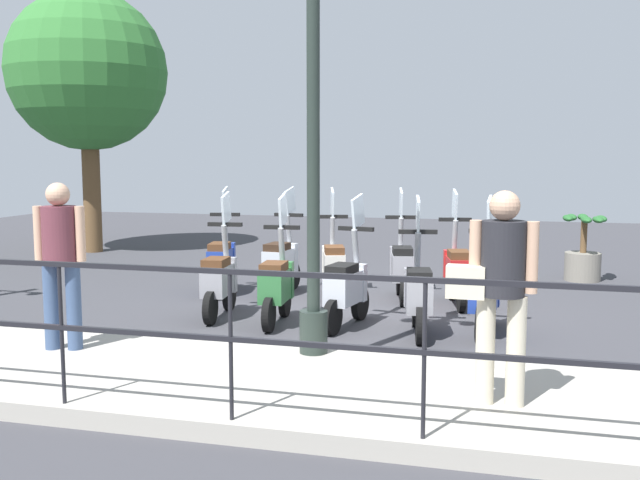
% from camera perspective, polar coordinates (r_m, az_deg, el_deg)
% --- Properties ---
extents(ground_plane, '(28.00, 28.00, 0.00)m').
position_cam_1_polar(ground_plane, '(9.10, 2.75, -5.87)').
color(ground_plane, '#38383D').
extents(promenade_walkway, '(2.20, 20.00, 0.15)m').
position_cam_1_polar(promenade_walkway, '(6.13, -3.39, -11.42)').
color(promenade_walkway, '#A39E93').
rests_on(promenade_walkway, ground_plane).
extents(fence_railing, '(0.04, 16.03, 1.07)m').
position_cam_1_polar(fence_railing, '(4.97, -7.19, -5.97)').
color(fence_railing, black).
rests_on(fence_railing, promenade_walkway).
extents(lamp_post_near, '(0.26, 0.90, 3.97)m').
position_cam_1_polar(lamp_post_near, '(6.52, -0.54, 5.96)').
color(lamp_post_near, '#232D28').
rests_on(lamp_post_near, promenade_walkway).
extents(pedestrian_with_bag, '(0.33, 0.65, 1.59)m').
position_cam_1_polar(pedestrian_with_bag, '(5.36, 14.17, -3.20)').
color(pedestrian_with_bag, beige).
rests_on(pedestrian_with_bag, promenade_walkway).
extents(pedestrian_distant, '(0.38, 0.48, 1.59)m').
position_cam_1_polar(pedestrian_distant, '(7.14, -20.07, -0.96)').
color(pedestrian_distant, '#384C70').
rests_on(pedestrian_distant, promenade_walkway).
extents(tree_large, '(3.21, 3.21, 5.30)m').
position_cam_1_polar(tree_large, '(15.57, -18.11, 12.64)').
color(tree_large, brown).
rests_on(tree_large, ground_plane).
extents(potted_palm, '(1.06, 0.66, 1.05)m').
position_cam_1_polar(potted_palm, '(12.13, 20.30, -0.98)').
color(potted_palm, slate).
rests_on(potted_palm, ground_plane).
extents(scooter_near_0, '(1.23, 0.44, 1.54)m').
position_cam_1_polar(scooter_near_0, '(8.17, 13.03, -4.04)').
color(scooter_near_0, black).
rests_on(scooter_near_0, ground_plane).
extents(scooter_near_1, '(1.23, 0.47, 1.54)m').
position_cam_1_polar(scooter_near_1, '(7.99, 7.86, -4.17)').
color(scooter_near_1, black).
rests_on(scooter_near_1, ground_plane).
extents(scooter_near_2, '(1.22, 0.48, 1.54)m').
position_cam_1_polar(scooter_near_2, '(8.27, 2.15, -3.73)').
color(scooter_near_2, black).
rests_on(scooter_near_2, ground_plane).
extents(scooter_near_3, '(1.23, 0.44, 1.54)m').
position_cam_1_polar(scooter_near_3, '(8.44, -3.47, -3.54)').
color(scooter_near_3, black).
rests_on(scooter_near_3, ground_plane).
extents(scooter_near_4, '(1.23, 0.44, 1.54)m').
position_cam_1_polar(scooter_near_4, '(8.86, -8.03, -3.09)').
color(scooter_near_4, black).
rests_on(scooter_near_4, ground_plane).
extents(scooter_far_0, '(1.22, 0.49, 1.54)m').
position_cam_1_polar(scooter_far_0, '(9.63, 10.91, -2.36)').
color(scooter_far_0, black).
rests_on(scooter_far_0, ground_plane).
extents(scooter_far_1, '(1.22, 0.49, 1.54)m').
position_cam_1_polar(scooter_far_1, '(9.88, 6.54, -2.05)').
color(scooter_far_1, black).
rests_on(scooter_far_1, ground_plane).
extents(scooter_far_2, '(1.20, 0.54, 1.54)m').
position_cam_1_polar(scooter_far_2, '(9.92, 1.09, -1.98)').
color(scooter_far_2, black).
rests_on(scooter_far_2, ground_plane).
extents(scooter_far_3, '(1.23, 0.44, 1.54)m').
position_cam_1_polar(scooter_far_3, '(10.24, -3.11, -1.71)').
color(scooter_far_3, black).
rests_on(scooter_far_3, ground_plane).
extents(scooter_far_4, '(1.22, 0.48, 1.54)m').
position_cam_1_polar(scooter_far_4, '(10.38, -7.87, -1.65)').
color(scooter_far_4, black).
rests_on(scooter_far_4, ground_plane).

